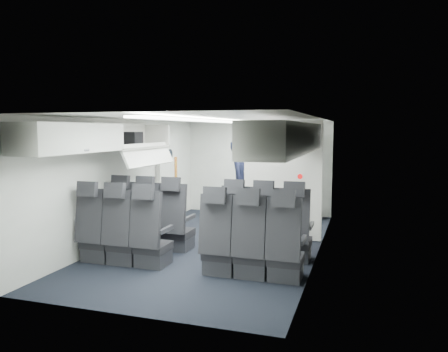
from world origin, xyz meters
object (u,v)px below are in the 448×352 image
Objects in this scene: seat_row_mid at (184,242)px; flight_attendant at (240,183)px; galley_unit at (297,176)px; carry_on_bag at (130,138)px; seat_row_front at (206,228)px; boarding_door at (168,177)px.

seat_row_mid is 3.05m from flight_attendant.
galley_unit is 5.18× the size of carry_on_bag.
galley_unit reaches higher than flight_attendant.
seat_row_front is 1.89× the size of flight_attendant.
seat_row_mid is 1.75× the size of galley_unit.
seat_row_mid is 9.08× the size of carry_on_bag.
galley_unit reaches higher than seat_row_front.
carry_on_bag is (-1.38, -1.99, 0.94)m from flight_attendant.
seat_row_front and seat_row_mid have the same top height.
seat_row_mid is at bearing -31.55° from carry_on_bag.
flight_attendant is at bearing 59.80° from carry_on_bag.
carry_on_bag is (-1.41, 1.03, 1.42)m from seat_row_mid.
seat_row_front is 9.08× the size of carry_on_bag.
galley_unit reaches higher than seat_row_mid.
galley_unit is at bearing -46.95° from flight_attendant.
carry_on_bag is (-2.36, -3.13, 0.87)m from galley_unit.
seat_row_front is 1.00× the size of seat_row_mid.
carry_on_bag reaches higher than seat_row_front.
carry_on_bag reaches higher than boarding_door.
seat_row_mid is at bearing -90.00° from seat_row_front.
boarding_door is (-2.59, -1.17, 0.00)m from galley_unit.
flight_attendant is 4.81× the size of carry_on_bag.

